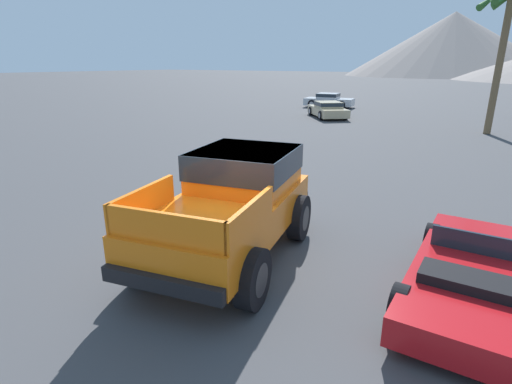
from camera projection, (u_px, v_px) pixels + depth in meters
The scene contains 6 objects.
ground_plane at pixel (237, 249), 8.30m from camera, with size 320.00×320.00×0.00m, color #424244.
orange_pickup_truck at pixel (234, 198), 7.86m from camera, with size 3.13×5.02×2.02m.
red_convertible_car at pixel (472, 277), 6.41m from camera, with size 1.95×4.35×0.98m.
parked_car_tan at pixel (328, 109), 27.95m from camera, with size 4.08×4.35×1.10m.
parked_car_silver at pixel (329, 100), 34.28m from camera, with size 4.31×2.42×1.20m.
palm_tree_tall at pixel (506, 23), 20.06m from camera, with size 2.96×2.91×7.44m.
Camera 1 is at (4.42, -6.10, 3.70)m, focal length 28.00 mm.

